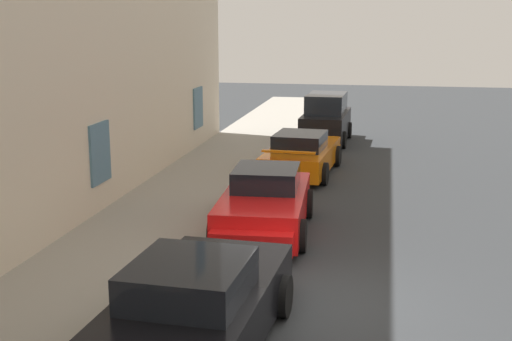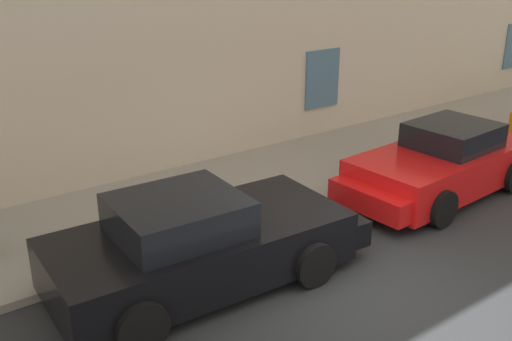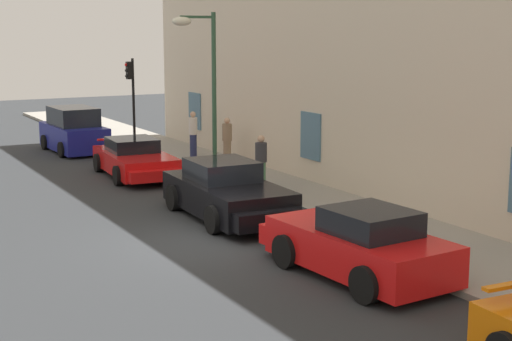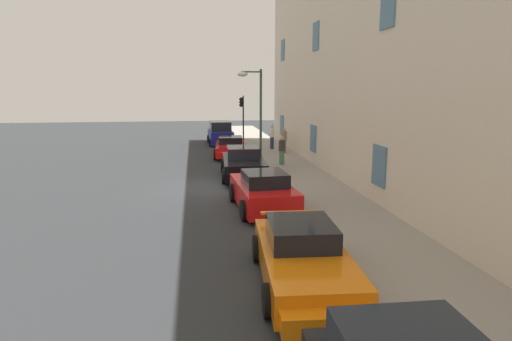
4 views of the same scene
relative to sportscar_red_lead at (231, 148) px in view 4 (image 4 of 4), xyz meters
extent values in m
plane|color=#2B2D30|center=(8.49, -1.41, -0.57)|extent=(80.00, 80.00, 0.00)
cube|color=gray|center=(8.49, 2.70, -0.50)|extent=(60.00, 3.35, 0.14)
cube|color=beige|center=(8.49, 5.94, 5.39)|extent=(32.92, 3.12, 11.92)
cube|color=slate|center=(-4.68, 4.35, 1.03)|extent=(1.10, 0.06, 1.50)
cube|color=slate|center=(4.10, 4.35, 1.03)|extent=(1.10, 0.06, 1.50)
cube|color=slate|center=(12.88, 4.35, 1.03)|extent=(1.10, 0.06, 1.50)
cube|color=slate|center=(-4.68, 4.35, 6.59)|extent=(1.10, 0.06, 1.50)
cube|color=slate|center=(4.10, 4.35, 6.59)|extent=(1.10, 0.06, 1.50)
cube|color=slate|center=(12.88, 4.35, 6.59)|extent=(1.10, 0.06, 1.50)
cube|color=red|center=(-0.14, 0.01, -0.07)|extent=(4.43, 2.21, 0.65)
cube|color=black|center=(-0.47, 0.04, 0.48)|extent=(1.83, 1.64, 0.44)
cube|color=red|center=(1.74, -0.13, -0.15)|extent=(1.42, 1.83, 0.36)
cube|color=red|center=(-2.12, 0.16, 0.48)|extent=(0.28, 1.61, 0.06)
cylinder|color=black|center=(1.26, 0.85, -0.24)|extent=(0.66, 0.29, 0.64)
cylinder|color=black|center=(1.11, -1.03, -0.24)|extent=(0.66, 0.29, 0.64)
cylinder|color=black|center=(-1.40, 1.05, -0.24)|extent=(0.66, 0.29, 0.64)
cylinder|color=black|center=(-1.55, -0.83, -0.24)|extent=(0.66, 0.29, 0.64)
cube|color=black|center=(6.60, 0.08, 0.01)|extent=(4.59, 2.20, 0.79)
cube|color=black|center=(6.27, 0.10, 0.67)|extent=(1.87, 1.68, 0.53)
cube|color=black|center=(8.58, -0.01, -0.09)|extent=(1.43, 1.89, 0.43)
cylinder|color=black|center=(8.04, 1.02, -0.21)|extent=(0.72, 0.27, 0.71)
cylinder|color=black|center=(7.95, -0.98, -0.21)|extent=(0.72, 0.27, 0.71)
cylinder|color=black|center=(5.26, 1.14, -0.21)|extent=(0.72, 0.27, 0.71)
cylinder|color=black|center=(5.17, -0.85, -0.21)|extent=(0.72, 0.27, 0.71)
cube|color=red|center=(12.37, 0.13, 0.01)|extent=(4.23, 2.08, 0.79)
cube|color=black|center=(12.68, 0.15, 0.65)|extent=(1.73, 1.56, 0.49)
cube|color=red|center=(10.56, 0.02, -0.09)|extent=(1.34, 1.76, 0.43)
cylinder|color=black|center=(11.15, -0.86, -0.21)|extent=(0.73, 0.28, 0.72)
cylinder|color=black|center=(11.04, 0.97, -0.21)|extent=(0.73, 0.28, 0.72)
cylinder|color=black|center=(13.70, -0.71, -0.21)|extent=(0.73, 0.28, 0.72)
cylinder|color=black|center=(13.59, 1.12, -0.21)|extent=(0.73, 0.28, 0.72)
cube|color=orange|center=(18.55, 0.06, -0.04)|extent=(4.55, 2.14, 0.67)
cube|color=black|center=(18.21, 0.08, 0.54)|extent=(1.87, 1.59, 0.49)
cube|color=orange|center=(20.49, -0.07, -0.13)|extent=(1.44, 1.79, 0.37)
cube|color=orange|center=(16.51, 0.19, 0.52)|extent=(0.26, 1.58, 0.06)
cylinder|color=black|center=(19.98, 0.89, -0.23)|extent=(0.69, 0.28, 0.68)
cylinder|color=black|center=(19.86, -0.96, -0.23)|extent=(0.69, 0.28, 0.68)
cylinder|color=black|center=(17.23, 1.07, -0.23)|extent=(0.69, 0.28, 0.68)
cylinder|color=black|center=(17.11, -0.78, -0.23)|extent=(0.69, 0.28, 0.68)
cube|color=navy|center=(-6.45, -0.27, 0.04)|extent=(4.01, 1.86, 0.98)
cube|color=#1E232B|center=(-6.45, -0.27, 0.89)|extent=(2.42, 1.61, 0.73)
cylinder|color=black|center=(-7.61, -1.18, -0.26)|extent=(0.62, 0.22, 0.62)
cylinder|color=black|center=(-7.66, 0.57, -0.26)|extent=(0.62, 0.22, 0.62)
cylinder|color=black|center=(-5.23, -1.12, -0.26)|extent=(0.62, 0.22, 0.62)
cylinder|color=black|center=(-5.28, 0.63, -0.26)|extent=(0.62, 0.22, 0.62)
cylinder|color=black|center=(-3.45, 1.23, 1.43)|extent=(0.10, 0.10, 3.72)
cube|color=black|center=(-3.45, 1.09, 2.84)|extent=(0.22, 0.20, 0.66)
sphere|color=red|center=(-3.45, 0.98, 3.05)|extent=(0.12, 0.12, 0.12)
sphere|color=black|center=(-3.45, 0.98, 2.84)|extent=(0.12, 0.12, 0.12)
sphere|color=black|center=(-3.45, 0.98, 2.63)|extent=(0.12, 0.12, 0.12)
cylinder|color=#2D5138|center=(2.95, 1.52, 2.23)|extent=(0.14, 0.14, 5.31)
cube|color=#2D5138|center=(2.95, 0.97, 4.74)|extent=(0.08, 1.10, 0.08)
ellipsoid|color=#EAE5C6|center=(2.95, 0.47, 4.61)|extent=(0.44, 0.60, 0.28)
cylinder|color=#8C7259|center=(-0.31, 3.61, -0.02)|extent=(0.36, 0.36, 0.80)
cylinder|color=#8C7259|center=(-0.31, 3.61, 0.69)|extent=(0.45, 0.45, 0.62)
sphere|color=tan|center=(-0.31, 3.61, 1.12)|extent=(0.22, 0.22, 0.22)
cylinder|color=navy|center=(-2.21, 3.13, 0.00)|extent=(0.35, 0.35, 0.85)
cylinder|color=silver|center=(-2.21, 3.13, 0.75)|extent=(0.44, 0.44, 0.65)
sphere|color=tan|center=(-2.21, 3.13, 1.19)|extent=(0.22, 0.22, 0.22)
cylinder|color=#4C7F59|center=(4.08, 2.55, -0.04)|extent=(0.40, 0.40, 0.78)
cylinder|color=#333338|center=(4.08, 2.55, 0.65)|extent=(0.50, 0.50, 0.60)
sphere|color=tan|center=(4.08, 2.55, 1.07)|extent=(0.22, 0.22, 0.22)
camera|label=1|loc=(-2.29, -2.54, 4.26)|focal=47.15mm
camera|label=2|loc=(2.65, -6.75, 4.34)|focal=41.43mm
camera|label=3|loc=(24.46, -9.02, 4.38)|focal=54.20mm
camera|label=4|loc=(27.37, -2.30, 3.83)|focal=29.87mm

